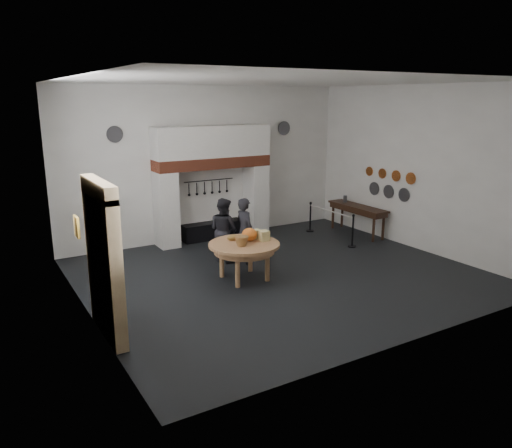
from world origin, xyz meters
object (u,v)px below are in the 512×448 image
iron_range (213,230)px  barrier_post_far (310,218)px  visitor_far (224,230)px  visitor_near (245,231)px  work_table (244,245)px  barrier_post_near (353,232)px  side_table (358,207)px

iron_range → barrier_post_far: 3.15m
visitor_far → visitor_near: bearing=-153.6°
work_table → barrier_post_far: 4.78m
visitor_near → barrier_post_near: size_ratio=1.89×
visitor_far → side_table: size_ratio=0.76×
work_table → barrier_post_far: bearing=34.4°
work_table → visitor_near: visitor_near is taller
side_table → barrier_post_near: bearing=-136.6°
work_table → barrier_post_far: barrier_post_far is taller
iron_range → barrier_post_far: (3.03, -0.84, 0.20)m
work_table → iron_range: bearing=75.7°
barrier_post_near → barrier_post_far: size_ratio=1.00×
work_table → side_table: 5.29m
iron_range → barrier_post_near: (3.03, -2.84, 0.20)m
barrier_post_near → work_table: bearing=-170.0°
visitor_far → barrier_post_near: size_ratio=1.85×
visitor_far → barrier_post_far: 3.93m
visitor_near → barrier_post_near: (3.31, -0.37, -0.40)m
work_table → barrier_post_far: size_ratio=1.84×
iron_range → visitor_far: size_ratio=1.14×
iron_range → visitor_near: (-0.29, -2.47, 0.60)m
iron_range → work_table: 3.69m
visitor_near → barrier_post_far: 3.72m
iron_range → visitor_near: visitor_near is taller
visitor_near → side_table: 4.43m
work_table → visitor_far: size_ratio=0.99×
visitor_near → visitor_far: bearing=39.4°
iron_range → side_table: side_table is taller
iron_range → visitor_near: bearing=-96.6°
barrier_post_near → barrier_post_far: bearing=90.0°
work_table → barrier_post_near: barrier_post_near is taller
barrier_post_far → work_table: bearing=-145.6°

